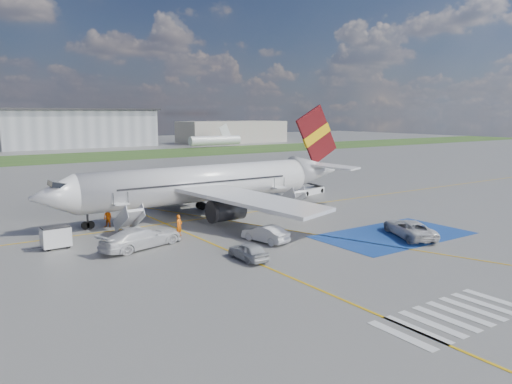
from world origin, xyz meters
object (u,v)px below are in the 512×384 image
Objects in this scene: car_silver_b at (265,234)px; airliner at (212,183)px; gpu_cart at (56,238)px; van_white_a at (409,225)px; belt_loader at (310,191)px; van_white_b at (142,235)px; car_silver_a at (248,251)px.

airliner is at bearing -112.36° from car_silver_b.
van_white_a reaches higher than gpu_cart.
belt_loader is (17.61, 4.10, -3.00)m from airliner.
airliner is 18.63m from gpu_cart.
van_white_b reaches higher than belt_loader.
belt_loader is 1.01× the size of van_white_a.
airliner reaches higher than car_silver_b.
airliner is 18.37m from car_silver_a.
airliner is 9.39× the size of car_silver_a.
van_white_b is at bearing -36.36° from car_silver_b.
van_white_a is at bearing -125.76° from belt_loader.
gpu_cart is at bearing -39.69° from car_silver_b.
gpu_cart reaches higher than belt_loader.
van_white_b is at bearing -142.14° from airliner.
airliner is 8.39× the size of car_silver_b.
car_silver_b is 10.27m from van_white_b.
car_silver_b reaches higher than car_silver_a.
van_white_a is (11.66, -5.66, 0.28)m from car_silver_b.
gpu_cart is 15.97m from car_silver_a.
belt_loader is 24.69m from van_white_a.
gpu_cart is at bearing -162.82° from airliner.
belt_loader is at bearing -137.81° from car_silver_a.
airliner is at bearing -68.22° from van_white_b.
belt_loader is at bearing -83.81° from van_white_a.
airliner reaches higher than van_white_b.
car_silver_b is at bearing -130.51° from van_white_b.
belt_loader is 1.24× the size of car_silver_b.
belt_loader is 32.04m from car_silver_a.
belt_loader reaches higher than car_silver_b.
van_white_a is (-8.43, -23.20, 0.62)m from belt_loader.
van_white_b is at bearing -171.49° from belt_loader.
airliner is 13.91m from car_silver_b.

